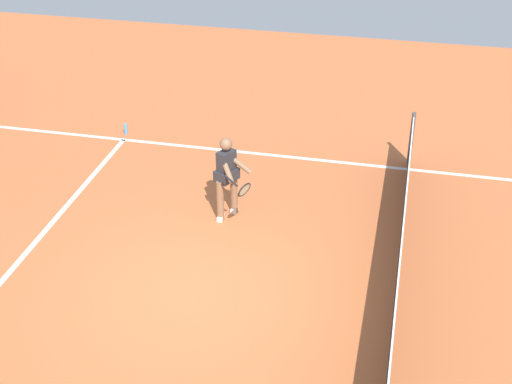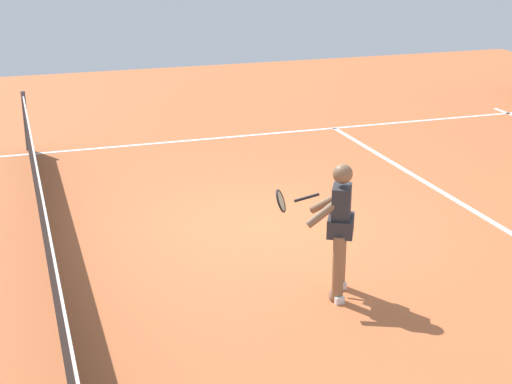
% 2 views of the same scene
% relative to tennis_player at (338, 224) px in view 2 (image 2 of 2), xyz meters
% --- Properties ---
extents(ground_plane, '(25.44, 25.44, 0.00)m').
position_rel_tennis_player_xyz_m(ground_plane, '(2.19, 0.07, -0.85)').
color(ground_plane, '#C66638').
extents(service_line_marking, '(9.39, 0.10, 0.01)m').
position_rel_tennis_player_xyz_m(service_line_marking, '(2.19, -3.01, -0.84)').
color(service_line_marking, white).
rests_on(service_line_marking, ground).
extents(sideline_right_marking, '(0.10, 17.57, 0.01)m').
position_rel_tennis_player_xyz_m(sideline_right_marking, '(6.89, 0.07, -0.84)').
color(sideline_right_marking, white).
rests_on(sideline_right_marking, ground).
extents(court_net, '(10.07, 0.08, 1.11)m').
position_rel_tennis_player_xyz_m(court_net, '(2.19, 3.08, -0.32)').
color(court_net, '#4C4C51').
rests_on(court_net, ground).
extents(tennis_player, '(1.05, 0.81, 1.55)m').
position_rel_tennis_player_xyz_m(tennis_player, '(0.00, 0.00, 0.00)').
color(tennis_player, '#8C6647').
rests_on(tennis_player, ground).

